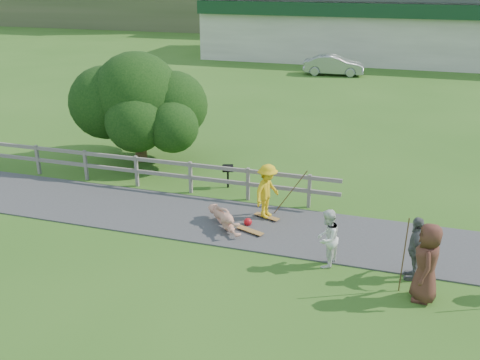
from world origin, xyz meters
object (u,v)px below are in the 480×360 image
at_px(spectator_b, 415,248).
at_px(spectator_c, 427,263).
at_px(bbq, 228,176).
at_px(tree, 139,121).
at_px(car_silver, 334,65).
at_px(skater_rider, 267,194).
at_px(skater_fallen, 225,218).
at_px(spectator_a, 327,238).

bearing_deg(spectator_b, spectator_c, 15.07).
bearing_deg(spectator_b, bbq, -124.56).
height_order(tree, bbq, tree).
relative_size(car_silver, bbq, 5.24).
bearing_deg(skater_rider, car_silver, 22.08).
bearing_deg(skater_fallen, tree, 95.13).
bearing_deg(skater_fallen, spectator_a, -63.41).
bearing_deg(skater_fallen, bbq, 64.54).
bearing_deg(bbq, skater_fallen, -92.59).
distance_m(spectator_b, car_silver, 26.93).
distance_m(spectator_a, bbq, 5.83).
height_order(skater_rider, spectator_b, skater_rider).
relative_size(spectator_a, spectator_c, 0.81).
xyz_separation_m(skater_rider, spectator_b, (4.21, -2.12, -0.01)).
height_order(car_silver, tree, tree).
distance_m(skater_rider, tree, 7.16).
height_order(spectator_b, tree, tree).
distance_m(tree, bbq, 4.62).
distance_m(skater_fallen, spectator_c, 5.86).
bearing_deg(spectator_b, skater_fallen, -102.97).
xyz_separation_m(skater_fallen, bbq, (-0.90, 3.00, 0.08)).
xyz_separation_m(spectator_b, tree, (-10.27, 5.84, 0.76)).
distance_m(spectator_a, spectator_c, 2.49).
bearing_deg(skater_fallen, skater_rider, 0.56).
distance_m(skater_rider, spectator_c, 5.35).
distance_m(spectator_c, car_silver, 27.83).
height_order(spectator_c, car_silver, spectator_c).
distance_m(car_silver, tree, 21.03).
bearing_deg(spectator_b, spectator_a, -89.33).
xyz_separation_m(skater_rider, spectator_a, (2.10, -2.15, -0.06)).
relative_size(spectator_b, tree, 0.31).
distance_m(skater_rider, bbq, 2.85).
xyz_separation_m(spectator_a, tree, (-8.17, 5.87, 0.81)).
bearing_deg(bbq, spectator_a, -65.63).
bearing_deg(skater_rider, spectator_c, -105.19).
relative_size(spectator_b, car_silver, 0.39).
bearing_deg(bbq, skater_rider, -66.34).
bearing_deg(spectator_b, skater_rider, -116.99).
xyz_separation_m(spectator_b, car_silver, (-5.64, 26.34, -0.12)).
distance_m(skater_rider, spectator_a, 3.01).
height_order(spectator_b, spectator_c, spectator_c).
bearing_deg(spectator_a, bbq, -122.78).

